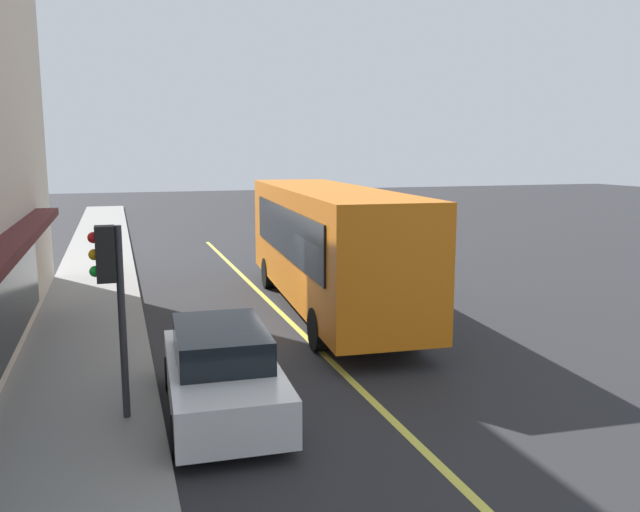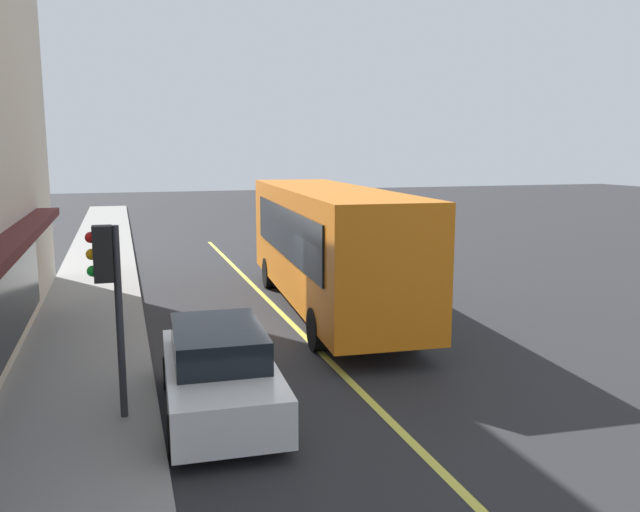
# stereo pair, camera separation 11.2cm
# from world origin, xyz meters

# --- Properties ---
(ground) EXTENTS (120.00, 120.00, 0.00)m
(ground) POSITION_xyz_m (0.00, 0.00, 0.00)
(ground) COLOR #28282B
(sidewalk) EXTENTS (80.00, 2.76, 0.15)m
(sidewalk) POSITION_xyz_m (0.00, 5.09, 0.07)
(sidewalk) COLOR gray
(sidewalk) RESTS_ON ground
(lane_centre_stripe) EXTENTS (36.00, 0.16, 0.01)m
(lane_centre_stripe) POSITION_xyz_m (0.00, 0.00, 0.00)
(lane_centre_stripe) COLOR #D8D14C
(lane_centre_stripe) RESTS_ON ground
(bus) EXTENTS (11.27, 3.23, 3.50)m
(bus) POSITION_xyz_m (2.93, -1.33, 1.99)
(bus) COLOR orange
(bus) RESTS_ON ground
(traffic_light) EXTENTS (0.30, 0.52, 3.20)m
(traffic_light) POSITION_xyz_m (-3.43, 4.44, 2.53)
(traffic_light) COLOR #2D2D33
(traffic_light) RESTS_ON sidewalk
(car_white) EXTENTS (4.38, 2.01, 1.52)m
(car_white) POSITION_xyz_m (-3.41, 2.69, 0.74)
(car_white) COLOR white
(car_white) RESTS_ON ground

